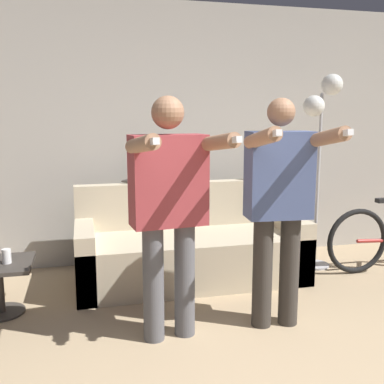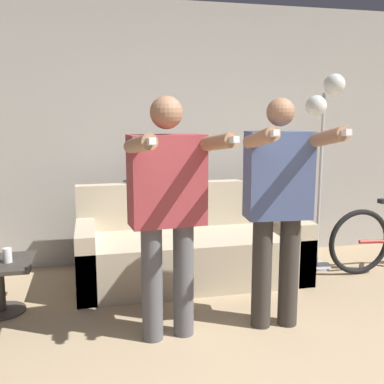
# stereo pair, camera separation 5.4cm
# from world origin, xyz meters

# --- Properties ---
(wall_back) EXTENTS (10.00, 0.05, 2.60)m
(wall_back) POSITION_xyz_m (0.00, 2.94, 1.30)
(wall_back) COLOR #B7B2A8
(wall_back) RESTS_ON ground_plane
(couch) EXTENTS (2.04, 0.84, 0.86)m
(couch) POSITION_xyz_m (-0.17, 2.29, 0.28)
(couch) COLOR beige
(couch) RESTS_ON ground_plane
(person_left) EXTENTS (0.61, 0.72, 1.62)m
(person_left) POSITION_xyz_m (-0.57, 1.23, 0.95)
(person_left) COLOR #56565B
(person_left) RESTS_ON ground_plane
(person_right) EXTENTS (0.55, 0.70, 1.61)m
(person_right) POSITION_xyz_m (0.20, 1.23, 0.94)
(person_right) COLOR #38332D
(person_right) RESTS_ON ground_plane
(cat) EXTENTS (0.55, 0.13, 0.17)m
(cat) POSITION_xyz_m (-0.42, 2.60, 0.93)
(cat) COLOR #3D3833
(cat) RESTS_ON couch
(floor_lamp) EXTENTS (0.38, 0.30, 1.88)m
(floor_lamp) POSITION_xyz_m (1.13, 2.34, 1.46)
(floor_lamp) COLOR #B2B2B7
(floor_lamp) RESTS_ON ground_plane
(side_table) EXTENTS (0.49, 0.49, 0.40)m
(side_table) POSITION_xyz_m (-1.75, 1.91, 0.29)
(side_table) COLOR #38332D
(side_table) RESTS_ON ground_plane
(cup) EXTENTS (0.07, 0.07, 0.11)m
(cup) POSITION_xyz_m (-1.69, 1.89, 0.46)
(cup) COLOR white
(cup) RESTS_ON side_table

